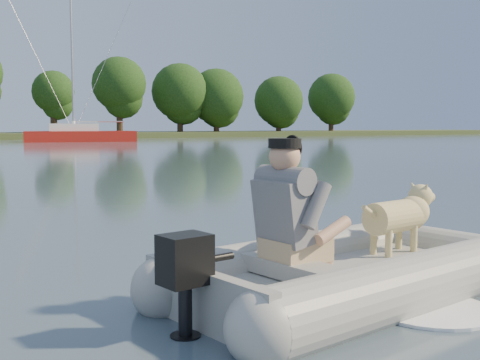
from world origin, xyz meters
TOP-DOWN VIEW (x-y plane):
  - water at (0.00, 0.00)m, footprint 160.00×160.00m
  - treeline at (10.20, 61.06)m, footprint 93.56×7.35m
  - dinghy at (-0.52, -0.32)m, footprint 5.27×4.01m
  - man at (-1.25, -0.38)m, footprint 0.85×0.76m
  - dog at (0.14, -0.16)m, footprint 1.01×0.49m
  - outboard_motor at (-2.23, -0.58)m, footprint 0.47×0.36m
  - sailboat at (10.23, 46.85)m, footprint 9.52×4.72m

SIDE VIEW (x-z plane):
  - water at x=0.00m, z-range 0.00..0.00m
  - outboard_motor at x=-2.23m, z-range -0.09..0.73m
  - dog at x=0.14m, z-range 0.22..0.86m
  - sailboat at x=10.23m, z-range -5.73..6.83m
  - dinghy at x=-0.52m, z-range -0.10..1.34m
  - man at x=-1.25m, z-range 0.25..1.37m
  - treeline at x=10.20m, z-range 0.65..9.92m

